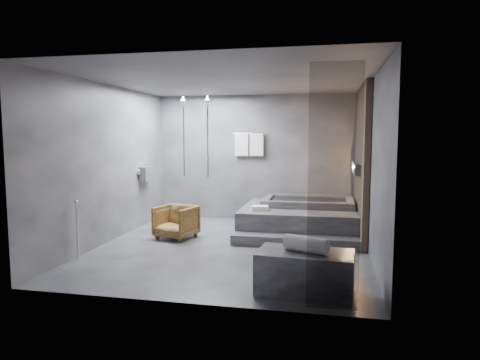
# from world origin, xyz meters

# --- Properties ---
(room) EXTENTS (5.00, 5.04, 2.82)m
(room) POSITION_xyz_m (0.40, 0.24, 1.73)
(room) COLOR #2E2E30
(room) RESTS_ON ground
(tub_deck) EXTENTS (2.20, 2.00, 0.50)m
(tub_deck) POSITION_xyz_m (1.05, 1.45, 0.25)
(tub_deck) COLOR #333336
(tub_deck) RESTS_ON ground
(tub_step) EXTENTS (2.20, 0.36, 0.18)m
(tub_step) POSITION_xyz_m (1.05, 0.27, 0.09)
(tub_step) COLOR #333336
(tub_step) RESTS_ON ground
(concrete_bench) EXTENTS (1.19, 0.72, 0.51)m
(concrete_bench) POSITION_xyz_m (1.34, -1.91, 0.26)
(concrete_bench) COLOR #353538
(concrete_bench) RESTS_ON ground
(driftwood_chair) EXTENTS (0.81, 0.82, 0.61)m
(driftwood_chair) POSITION_xyz_m (-1.16, 0.43, 0.31)
(driftwood_chair) COLOR #452D11
(driftwood_chair) RESTS_ON ground
(rolled_towel) EXTENTS (0.57, 0.38, 0.19)m
(rolled_towel) POSITION_xyz_m (1.35, -1.93, 0.61)
(rolled_towel) COLOR silver
(rolled_towel) RESTS_ON concrete_bench
(deck_towel) EXTENTS (0.35, 0.28, 0.08)m
(deck_towel) POSITION_xyz_m (0.34, 0.88, 0.54)
(deck_towel) COLOR white
(deck_towel) RESTS_ON tub_deck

